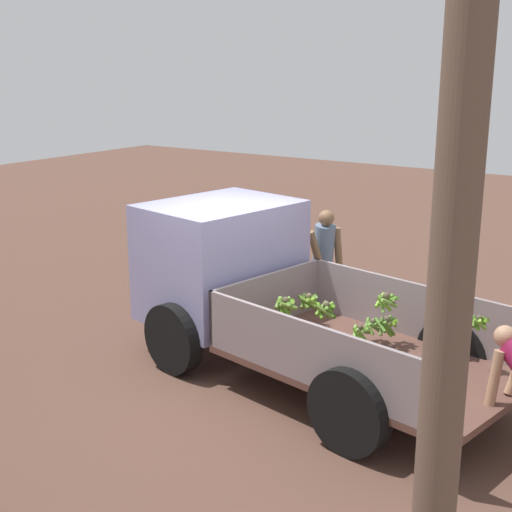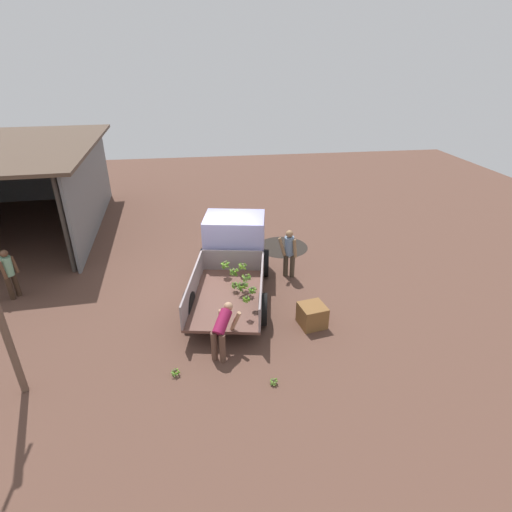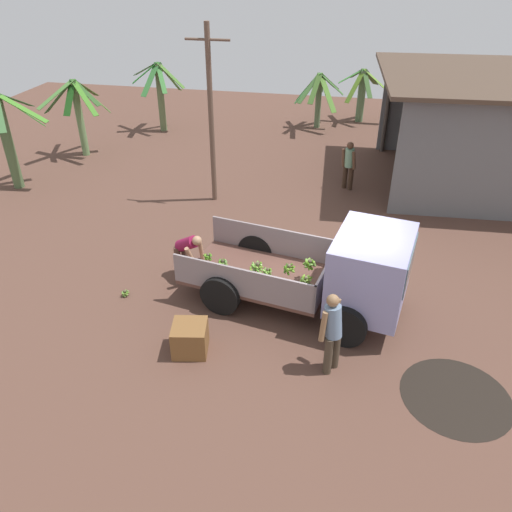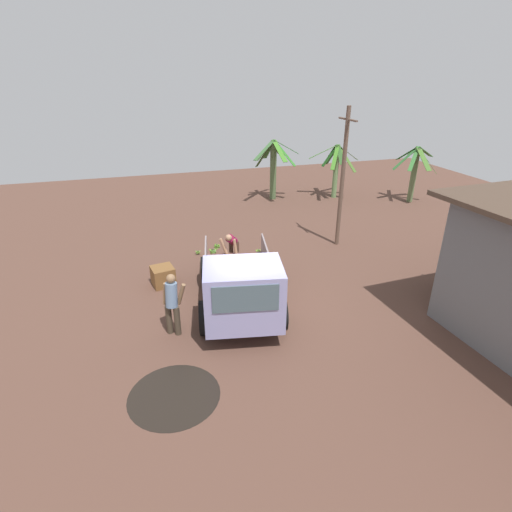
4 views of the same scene
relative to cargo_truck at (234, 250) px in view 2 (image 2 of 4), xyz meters
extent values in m
plane|color=brown|center=(-0.18, 0.47, -1.03)|extent=(36.00, 36.00, 0.00)
cylinder|color=black|center=(2.12, -2.03, -1.02)|extent=(1.92, 1.92, 0.01)
cube|color=brown|center=(-1.88, 0.36, -0.55)|extent=(3.46, 2.48, 0.08)
cube|color=gray|center=(-1.71, 1.28, -0.17)|extent=(3.11, 0.63, 0.66)
cube|color=gray|center=(-2.05, -0.57, -0.17)|extent=(3.11, 0.63, 0.66)
cube|color=gray|center=(-0.36, 0.07, -0.17)|extent=(0.41, 1.90, 0.66)
cube|color=#9695CA|center=(0.50, -0.09, 0.17)|extent=(1.77, 2.12, 1.51)
cube|color=#4C606B|center=(1.21, -0.23, 0.47)|extent=(0.31, 1.49, 0.67)
cylinder|color=black|center=(0.47, 0.93, -0.59)|extent=(0.91, 0.38, 0.88)
cylinder|color=black|center=(0.10, -1.03, -0.59)|extent=(0.91, 0.38, 0.88)
cylinder|color=black|center=(-2.16, 1.42, -0.59)|extent=(0.91, 0.38, 0.88)
cylinder|color=black|center=(-2.53, -0.53, -0.59)|extent=(0.91, 0.38, 0.88)
sphere|color=brown|center=(-1.88, -0.04, -0.15)|extent=(0.08, 0.08, 0.08)
cylinder|color=#669740|center=(-1.85, -0.12, -0.21)|extent=(0.21, 0.12, 0.13)
cylinder|color=#639739|center=(-1.81, -0.10, -0.20)|extent=(0.16, 0.20, 0.12)
cylinder|color=#5A7B33|center=(-1.83, -0.02, -0.24)|extent=(0.09, 0.16, 0.20)
cylinder|color=#487727|center=(-1.84, 0.03, -0.21)|extent=(0.20, 0.14, 0.13)
cylinder|color=#48741C|center=(-1.90, 0.01, -0.24)|extent=(0.17, 0.09, 0.20)
cylinder|color=#4A7727|center=(-1.93, -0.01, -0.24)|extent=(0.12, 0.16, 0.20)
cylinder|color=#63A021|center=(-1.97, -0.07, -0.21)|extent=(0.10, 0.21, 0.13)
cylinder|color=#6DA324|center=(-1.91, -0.11, -0.23)|extent=(0.19, 0.11, 0.18)
sphere|color=#423B2A|center=(-2.54, -0.25, 0.10)|extent=(0.08, 0.08, 0.08)
cylinder|color=#6BB224|center=(-2.57, -0.28, 0.02)|extent=(0.13, 0.12, 0.16)
cylinder|color=#60912B|center=(-2.52, -0.32, 0.06)|extent=(0.18, 0.09, 0.10)
cylinder|color=olive|center=(-2.49, -0.28, 0.04)|extent=(0.13, 0.16, 0.13)
cylinder|color=#537E30|center=(-2.47, -0.24, 0.06)|extent=(0.07, 0.18, 0.11)
cylinder|color=#517A33|center=(-2.50, -0.21, 0.03)|extent=(0.14, 0.14, 0.15)
cylinder|color=#60923D|center=(-2.55, -0.19, 0.03)|extent=(0.16, 0.07, 0.15)
cylinder|color=#487317|center=(-2.58, -0.20, 0.04)|extent=(0.15, 0.15, 0.13)
cylinder|color=#497229|center=(-2.60, -0.25, 0.05)|extent=(0.05, 0.17, 0.12)
sphere|color=brown|center=(-2.91, -0.04, 0.08)|extent=(0.07, 0.07, 0.07)
cylinder|color=#669A2B|center=(-2.94, 0.01, 0.03)|extent=(0.15, 0.10, 0.12)
cylinder|color=#6BA128|center=(-2.95, -0.03, 0.02)|extent=(0.08, 0.13, 0.14)
cylinder|color=#60981F|center=(-2.97, -0.06, 0.03)|extent=(0.09, 0.15, 0.11)
cylinder|color=#4C791E|center=(-2.95, -0.09, 0.04)|extent=(0.14, 0.12, 0.10)
cylinder|color=#538F22|center=(-2.90, -0.09, 0.02)|extent=(0.13, 0.07, 0.14)
cylinder|color=#569527|center=(-2.88, -0.07, 0.02)|extent=(0.11, 0.13, 0.14)
cylinder|color=#497B26|center=(-2.86, -0.02, 0.03)|extent=(0.09, 0.15, 0.11)
cylinder|color=#46851A|center=(-2.89, 0.00, 0.02)|extent=(0.13, 0.10, 0.14)
sphere|color=brown|center=(-1.18, 0.10, -0.07)|extent=(0.08, 0.08, 0.08)
cylinder|color=#4F841B|center=(-1.13, 0.16, -0.14)|extent=(0.18, 0.17, 0.17)
cylinder|color=#557728|center=(-1.20, 0.18, -0.13)|extent=(0.21, 0.11, 0.15)
cylinder|color=#447422|center=(-1.25, 0.12, -0.15)|extent=(0.09, 0.19, 0.19)
cylinder|color=#4D8B1C|center=(-1.21, 0.05, -0.16)|extent=(0.16, 0.14, 0.20)
cylinder|color=#72A732|center=(-1.14, 0.03, -0.13)|extent=(0.20, 0.15, 0.15)
cylinder|color=#6AA22D|center=(-1.10, 0.08, -0.14)|extent=(0.09, 0.21, 0.16)
sphere|color=brown|center=(-0.76, 0.32, -0.03)|extent=(0.09, 0.09, 0.09)
cylinder|color=#588A20|center=(-0.72, 0.37, -0.12)|extent=(0.17, 0.15, 0.20)
cylinder|color=#579024|center=(-0.77, 0.38, -0.12)|extent=(0.18, 0.10, 0.20)
cylinder|color=olive|center=(-0.83, 0.37, -0.08)|extent=(0.17, 0.20, 0.12)
cylinder|color=#699F38|center=(-0.84, 0.31, -0.10)|extent=(0.07, 0.21, 0.15)
cylinder|color=#619426|center=(-0.80, 0.27, -0.12)|extent=(0.17, 0.15, 0.20)
cylinder|color=#4C7C19|center=(-0.75, 0.26, -0.12)|extent=(0.18, 0.07, 0.20)
cylinder|color=#6EA342|center=(-0.69, 0.27, -0.10)|extent=(0.17, 0.20, 0.15)
cylinder|color=olive|center=(-0.67, 0.35, -0.08)|extent=(0.11, 0.22, 0.12)
sphere|color=#47402E|center=(-1.64, 0.13, -0.25)|extent=(0.07, 0.07, 0.07)
cylinder|color=#75A444|center=(-1.59, 0.15, -0.30)|extent=(0.10, 0.16, 0.13)
cylinder|color=#57971E|center=(-1.64, 0.18, -0.31)|extent=(0.15, 0.05, 0.15)
cylinder|color=olive|center=(-1.67, 0.17, -0.32)|extent=(0.13, 0.12, 0.16)
cylinder|color=#52742E|center=(-1.71, 0.13, -0.28)|extent=(0.06, 0.17, 0.10)
cylinder|color=olive|center=(-1.68, 0.07, -0.28)|extent=(0.17, 0.13, 0.10)
cylinder|color=#629734|center=(-1.63, 0.08, -0.31)|extent=(0.15, 0.07, 0.15)
cylinder|color=#6BA639|center=(-1.60, 0.11, -0.31)|extent=(0.09, 0.15, 0.15)
sphere|color=brown|center=(-0.78, -0.20, -0.12)|extent=(0.08, 0.08, 0.08)
cylinder|color=#567D24|center=(-0.75, -0.12, -0.18)|extent=(0.21, 0.12, 0.15)
cylinder|color=#578026|center=(-0.81, -0.12, -0.18)|extent=(0.21, 0.12, 0.14)
cylinder|color=#77AB30|center=(-0.86, -0.17, -0.18)|extent=(0.11, 0.21, 0.14)
cylinder|color=#58901D|center=(-0.83, -0.22, -0.21)|extent=(0.10, 0.17, 0.20)
cylinder|color=#6E9841|center=(-0.80, -0.25, -0.21)|extent=(0.17, 0.11, 0.20)
cylinder|color=#517429|center=(-0.75, -0.27, -0.19)|extent=(0.20, 0.12, 0.16)
cylinder|color=#5A8128|center=(-0.73, -0.22, -0.21)|extent=(0.10, 0.17, 0.20)
cylinder|color=olive|center=(-0.70, -0.18, -0.19)|extent=(0.10, 0.20, 0.17)
sphere|color=brown|center=(-1.80, -0.18, 0.07)|extent=(0.09, 0.09, 0.09)
cylinder|color=#629721|center=(-1.82, -0.11, 0.00)|extent=(0.19, 0.07, 0.17)
cylinder|color=#7BAA48|center=(-1.87, -0.13, 0.02)|extent=(0.16, 0.19, 0.14)
cylinder|color=olive|center=(-1.88, -0.21, 0.01)|extent=(0.11, 0.21, 0.14)
cylinder|color=#599B2B|center=(-1.84, -0.25, 0.01)|extent=(0.20, 0.13, 0.14)
cylinder|color=#6EA337|center=(-1.77, -0.25, 0.00)|extent=(0.19, 0.13, 0.16)
cylinder|color=#76B02D|center=(-1.72, -0.19, 0.01)|extent=(0.06, 0.20, 0.15)
cylinder|color=#76AE49|center=(-1.77, -0.14, -0.02)|extent=(0.15, 0.13, 0.20)
sphere|color=brown|center=(-1.68, -0.14, -0.24)|extent=(0.07, 0.07, 0.07)
cylinder|color=#6D9F2C|center=(-1.71, -0.20, -0.30)|extent=(0.17, 0.12, 0.14)
cylinder|color=#6AAA2F|center=(-1.64, -0.19, -0.30)|extent=(0.16, 0.13, 0.14)
cylinder|color=#568435|center=(-1.61, -0.12, -0.28)|extent=(0.09, 0.19, 0.11)
cylinder|color=#75AD42|center=(-1.66, -0.10, -0.32)|extent=(0.14, 0.10, 0.17)
cylinder|color=#669842|center=(-1.73, -0.09, -0.30)|extent=(0.15, 0.15, 0.14)
cylinder|color=#6AA528|center=(-1.76, -0.14, -0.28)|extent=(0.06, 0.19, 0.10)
cube|color=slate|center=(9.36, 8.32, 0.65)|extent=(0.42, 5.69, 3.36)
cube|color=slate|center=(5.31, 5.29, 0.65)|extent=(8.51, 0.58, 3.36)
cube|color=#4C392C|center=(5.16, 8.08, 2.39)|extent=(9.67, 7.01, 0.12)
cylinder|color=#3F3833|center=(1.25, 5.26, 0.65)|extent=(0.16, 0.16, 3.36)
cylinder|color=#43382A|center=(-0.15, -1.88, -0.63)|extent=(0.22, 0.22, 0.80)
cylinder|color=#43382A|center=(-0.03, -1.69, -0.63)|extent=(0.22, 0.22, 0.80)
cylinder|color=#6B84A2|center=(-0.12, -1.76, 0.09)|extent=(0.47, 0.45, 0.66)
sphere|color=#8C6746|center=(-0.17, -1.74, 0.51)|extent=(0.23, 0.23, 0.23)
cylinder|color=#8C6746|center=(-0.28, -1.90, 0.06)|extent=(0.18, 0.20, 0.60)
cylinder|color=#8C6746|center=(-0.12, -1.53, 0.07)|extent=(0.24, 0.30, 0.60)
cylinder|color=brown|center=(-3.78, 0.83, -0.64)|extent=(0.21, 0.21, 0.77)
cylinder|color=brown|center=(-3.89, 0.64, -0.64)|extent=(0.21, 0.21, 0.77)
cylinder|color=maroon|center=(-3.61, 0.61, -0.10)|extent=(0.72, 0.57, 0.56)
sphere|color=tan|center=(-3.31, 0.43, 0.11)|extent=(0.22, 0.22, 0.22)
cylinder|color=tan|center=(-3.30, 0.65, -0.25)|extent=(0.17, 0.20, 0.58)
cylinder|color=tan|center=(-3.43, 0.28, -0.23)|extent=(0.24, 0.31, 0.57)
cylinder|color=#38261B|center=(-0.10, 6.53, -0.64)|extent=(0.20, 0.20, 0.76)
cylinder|color=#38261B|center=(-0.29, 6.63, -0.64)|extent=(0.20, 0.20, 0.76)
cylinder|color=#78A886|center=(-0.20, 6.56, 0.04)|extent=(0.40, 0.42, 0.61)
sphere|color=brown|center=(-0.21, 6.54, 0.44)|extent=(0.22, 0.22, 0.22)
cylinder|color=brown|center=(-0.06, 6.43, 0.01)|extent=(0.20, 0.17, 0.57)
cylinder|color=brown|center=(-0.39, 6.62, 0.01)|extent=(0.18, 0.16, 0.57)
sphere|color=brown|center=(-4.20, 1.74, -0.88)|extent=(0.07, 0.07, 0.07)
cylinder|color=#4F8A1D|center=(-4.25, 1.69, -0.92)|extent=(0.14, 0.13, 0.10)
cylinder|color=#77AF31|center=(-4.18, 1.68, -0.93)|extent=(0.16, 0.08, 0.11)
cylinder|color=#7CB038|center=(-4.15, 1.74, -0.95)|extent=(0.04, 0.13, 0.15)
cylinder|color=#477A1A|center=(-4.17, 1.77, -0.95)|extent=(0.11, 0.10, 0.15)
cylinder|color=#76A647|center=(-4.22, 1.78, -0.95)|extent=(0.13, 0.09, 0.15)
cylinder|color=#6CA43B|center=(-4.27, 1.76, -0.92)|extent=(0.06, 0.17, 0.09)
sphere|color=brown|center=(-4.80, -0.41, -0.90)|extent=(0.07, 0.07, 0.07)
cylinder|color=#6FA646|center=(-4.82, -0.45, -0.96)|extent=(0.12, 0.08, 0.12)
cylinder|color=#699E38|center=(-4.78, -0.46, -0.94)|extent=(0.14, 0.08, 0.09)
cylinder|color=#4E7324|center=(-4.74, -0.42, -0.93)|extent=(0.07, 0.15, 0.08)
cylinder|color=#4B841D|center=(-4.77, -0.38, -0.96)|extent=(0.09, 0.11, 0.13)
cylinder|color=#5B8C36|center=(-4.80, -0.36, -0.95)|extent=(0.13, 0.05, 0.12)
cylinder|color=#74A63B|center=(-4.84, -0.37, -0.95)|extent=(0.12, 0.11, 0.11)
cylinder|color=#7CAF46|center=(-4.84, -0.41, -0.96)|extent=(0.04, 0.12, 0.13)
cube|color=brown|center=(-2.80, -1.82, -0.72)|extent=(0.76, 0.76, 0.61)
camera|label=1|loc=(-4.89, 7.08, 2.66)|focal=50.00mm
camera|label=2|loc=(-11.26, 0.92, 5.44)|focal=28.00mm
camera|label=3|loc=(-0.08, -8.74, 5.66)|focal=35.00mm
camera|label=4|loc=(8.64, -2.23, 5.07)|focal=28.00mm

